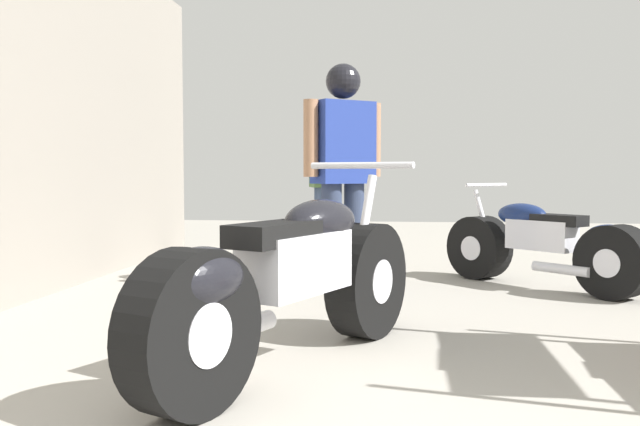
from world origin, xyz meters
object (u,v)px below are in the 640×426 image
mechanic_with_helmet (343,155)px  mechanic_in_blue (323,174)px  motorcycle_maroon_cruiser (291,282)px  motorcycle_black_naked (545,246)px

mechanic_with_helmet → mechanic_in_blue: bearing=101.7°
motorcycle_maroon_cruiser → mechanic_in_blue: (-0.29, 3.98, 0.49)m
motorcycle_maroon_cruiser → motorcycle_black_naked: motorcycle_maroon_cruiser is taller
motorcycle_black_naked → mechanic_in_blue: size_ratio=0.89×
mechanic_in_blue → mechanic_with_helmet: size_ratio=0.90×
motorcycle_black_naked → mechanic_with_helmet: bearing=-172.6°
motorcycle_black_naked → mechanic_with_helmet: size_ratio=0.81×
mechanic_in_blue → motorcycle_maroon_cruiser: bearing=-85.8°
motorcycle_maroon_cruiser → mechanic_in_blue: bearing=94.2°
motorcycle_maroon_cruiser → mechanic_with_helmet: size_ratio=1.12×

